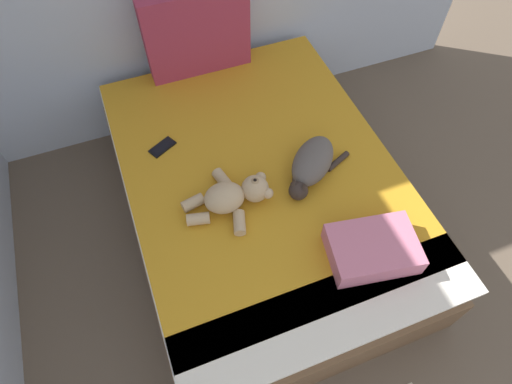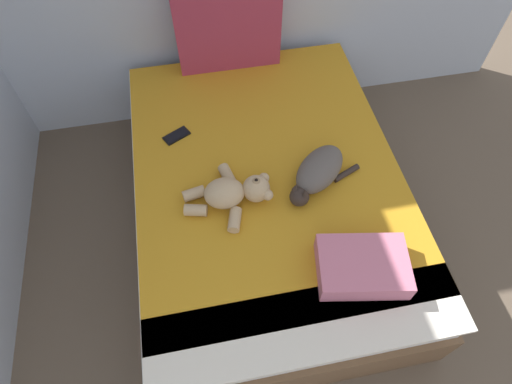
{
  "view_description": "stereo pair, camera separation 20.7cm",
  "coord_description": "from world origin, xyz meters",
  "px_view_note": "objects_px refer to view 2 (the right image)",
  "views": [
    {
      "loc": [
        0.95,
        2.02,
        2.38
      ],
      "look_at": [
        1.38,
        3.14,
        0.62
      ],
      "focal_mm": 30.31,
      "sensor_mm": 36.0,
      "label": 1
    },
    {
      "loc": [
        1.15,
        1.97,
        2.38
      ],
      "look_at": [
        1.38,
        3.14,
        0.62
      ],
      "focal_mm": 30.31,
      "sensor_mm": 36.0,
      "label": 2
    }
  ],
  "objects_px": {
    "patterned_cushion": "(228,27)",
    "teddy_bear": "(234,192)",
    "cell_phone": "(177,136)",
    "throw_pillow": "(362,266)",
    "cat": "(318,172)",
    "bed": "(267,199)"
  },
  "relations": [
    {
      "from": "bed",
      "to": "teddy_bear",
      "type": "distance_m",
      "value": 0.42
    },
    {
      "from": "bed",
      "to": "patterned_cushion",
      "type": "xyz_separation_m",
      "value": [
        -0.06,
        0.91,
        0.53
      ]
    },
    {
      "from": "cat",
      "to": "cell_phone",
      "type": "relative_size",
      "value": 2.55
    },
    {
      "from": "patterned_cushion",
      "to": "cell_phone",
      "type": "height_order",
      "value": "patterned_cushion"
    },
    {
      "from": "cell_phone",
      "to": "teddy_bear",
      "type": "bearing_deg",
      "value": -62.79
    },
    {
      "from": "patterned_cushion",
      "to": "throw_pillow",
      "type": "relative_size",
      "value": 1.58
    },
    {
      "from": "patterned_cushion",
      "to": "bed",
      "type": "bearing_deg",
      "value": -86.28
    },
    {
      "from": "throw_pillow",
      "to": "patterned_cushion",
      "type": "bearing_deg",
      "value": 102.88
    },
    {
      "from": "teddy_bear",
      "to": "cat",
      "type": "bearing_deg",
      "value": 4.84
    },
    {
      "from": "cell_phone",
      "to": "throw_pillow",
      "type": "height_order",
      "value": "throw_pillow"
    },
    {
      "from": "patterned_cushion",
      "to": "cat",
      "type": "relative_size",
      "value": 1.5
    },
    {
      "from": "cell_phone",
      "to": "bed",
      "type": "bearing_deg",
      "value": -36.68
    },
    {
      "from": "teddy_bear",
      "to": "cell_phone",
      "type": "height_order",
      "value": "teddy_bear"
    },
    {
      "from": "cat",
      "to": "throw_pillow",
      "type": "height_order",
      "value": "cat"
    },
    {
      "from": "patterned_cushion",
      "to": "cell_phone",
      "type": "xyz_separation_m",
      "value": [
        -0.4,
        -0.57,
        -0.26
      ]
    },
    {
      "from": "patterned_cushion",
      "to": "teddy_bear",
      "type": "xyz_separation_m",
      "value": [
        -0.15,
        -1.06,
        -0.2
      ]
    },
    {
      "from": "bed",
      "to": "throw_pillow",
      "type": "bearing_deg",
      "value": -65.37
    },
    {
      "from": "teddy_bear",
      "to": "throw_pillow",
      "type": "xyz_separation_m",
      "value": [
        0.5,
        -0.5,
        -0.01
      ]
    },
    {
      "from": "cat",
      "to": "cell_phone",
      "type": "xyz_separation_m",
      "value": [
        -0.69,
        0.45,
        -0.07
      ]
    },
    {
      "from": "patterned_cushion",
      "to": "cat",
      "type": "xyz_separation_m",
      "value": [
        0.3,
        -1.02,
        -0.19
      ]
    },
    {
      "from": "throw_pillow",
      "to": "cat",
      "type": "bearing_deg",
      "value": 96.22
    },
    {
      "from": "cat",
      "to": "teddy_bear",
      "type": "relative_size",
      "value": 0.93
    }
  ]
}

